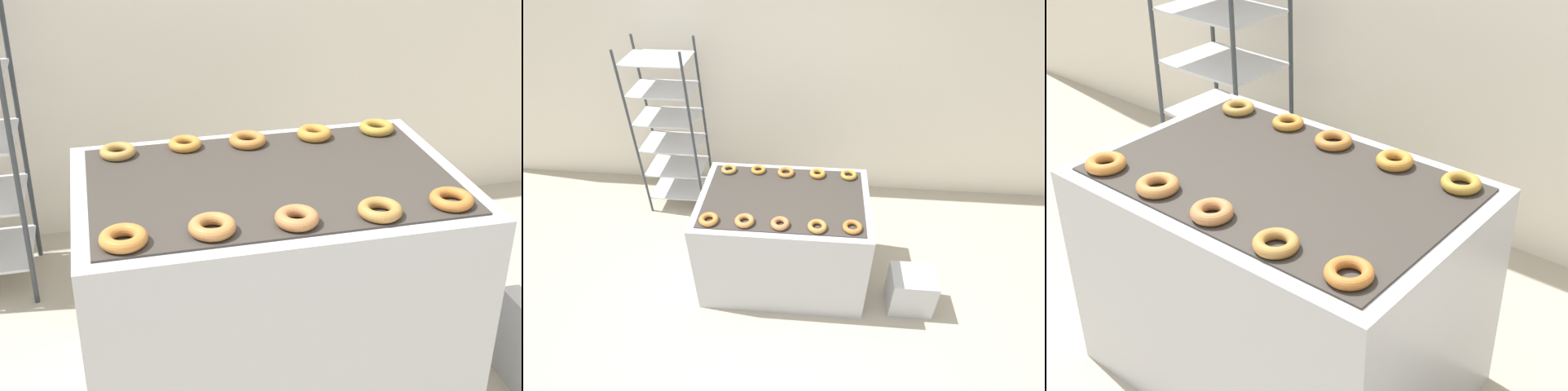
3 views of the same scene
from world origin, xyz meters
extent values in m
cube|color=#B7BABF|center=(0.00, 0.71, 0.44)|extent=(1.36, 0.92, 0.87)
cube|color=#38332D|center=(0.00, 0.71, 0.88)|extent=(1.26, 0.81, 0.01)
cube|color=#262628|center=(0.38, 0.29, 0.61)|extent=(0.12, 0.07, 0.10)
cylinder|color=#33383D|center=(-1.51, 1.46, 0.88)|extent=(0.02, 0.02, 1.76)
cylinder|color=#33383D|center=(-0.93, 1.46, 0.88)|extent=(0.02, 0.02, 1.76)
cylinder|color=#33383D|center=(-1.51, 1.89, 0.88)|extent=(0.02, 0.02, 1.76)
cylinder|color=#33383D|center=(-0.93, 1.89, 0.88)|extent=(0.02, 0.02, 1.76)
cube|color=silver|center=(-1.22, 1.67, 0.18)|extent=(0.58, 0.43, 0.01)
cube|color=silver|center=(-1.22, 1.67, 0.46)|extent=(0.58, 0.43, 0.01)
cube|color=silver|center=(-1.22, 1.67, 0.75)|extent=(0.58, 0.43, 0.01)
cube|color=silver|center=(-1.22, 1.67, 1.04)|extent=(0.58, 0.43, 0.01)
torus|color=#BA7332|center=(-0.53, 0.38, 0.90)|extent=(0.14, 0.14, 0.04)
torus|color=#B4753C|center=(-0.26, 0.39, 0.90)|extent=(0.15, 0.15, 0.04)
torus|color=#AE6F3F|center=(0.00, 0.38, 0.90)|extent=(0.14, 0.14, 0.04)
torus|color=#A77637|center=(0.27, 0.37, 0.90)|extent=(0.14, 0.14, 0.04)
torus|color=#B86B2C|center=(0.52, 0.39, 0.90)|extent=(0.14, 0.14, 0.04)
torus|color=#A87F3D|center=(-0.51, 1.04, 0.90)|extent=(0.13, 0.13, 0.04)
torus|color=#BA7B2F|center=(-0.25, 1.06, 0.90)|extent=(0.13, 0.13, 0.03)
torus|color=#B17032|center=(-0.01, 1.03, 0.90)|extent=(0.14, 0.14, 0.04)
torus|color=#BF7D2F|center=(0.26, 1.04, 0.90)|extent=(0.14, 0.14, 0.04)
torus|color=#A8812F|center=(0.52, 1.04, 0.90)|extent=(0.14, 0.14, 0.04)
camera|label=1|loc=(-0.56, -1.50, 1.97)|focal=50.00mm
camera|label=2|loc=(0.22, -1.81, 2.90)|focal=28.00mm
camera|label=3|loc=(1.45, -0.95, 2.10)|focal=50.00mm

